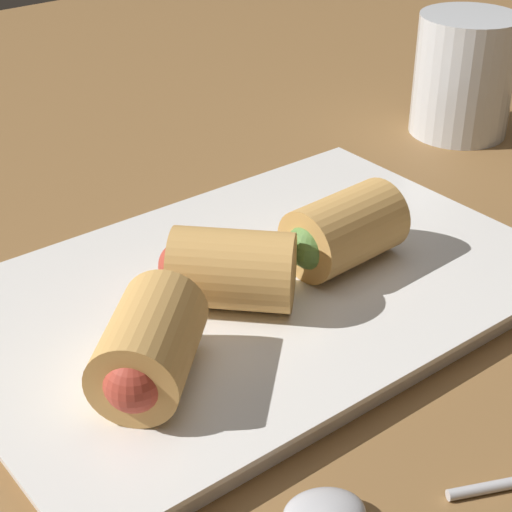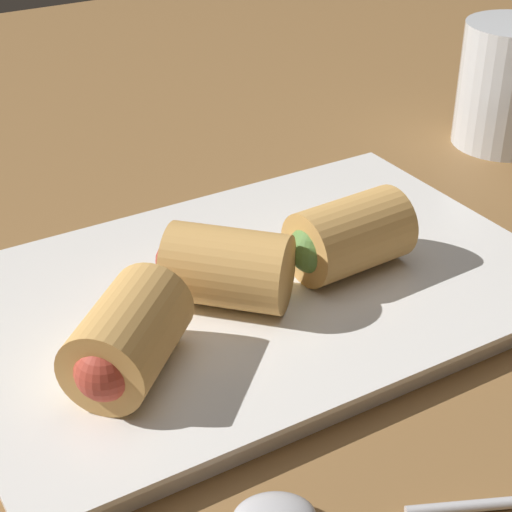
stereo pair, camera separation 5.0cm
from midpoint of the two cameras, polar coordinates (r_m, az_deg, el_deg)
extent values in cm
cube|color=olive|center=(46.37, -1.14, -6.09)|extent=(180.00, 140.00, 2.00)
cube|color=white|center=(47.48, -3.02, -2.78)|extent=(31.57, 20.55, 1.20)
cube|color=white|center=(47.07, -3.04, -2.02)|extent=(32.84, 21.37, 0.30)
cylinder|color=#DBA356|center=(47.74, 2.96, 1.66)|extent=(6.56, 4.54, 4.22)
sphere|color=#56843D|center=(46.23, 0.68, 0.65)|extent=(2.74, 2.74, 2.74)
cylinder|color=#DBA356|center=(39.36, -10.78, -6.03)|extent=(7.51, 7.43, 4.22)
sphere|color=#B23D2D|center=(37.50, -11.98, -8.33)|extent=(2.74, 2.74, 2.74)
cylinder|color=#DBA356|center=(44.23, -4.82, -0.99)|extent=(7.46, 7.48, 4.22)
sphere|color=#B23D2D|center=(44.78, -8.01, -0.77)|extent=(2.74, 2.74, 2.74)
cylinder|color=silver|center=(69.52, 11.66, 11.68)|extent=(7.74, 7.74, 9.41)
camera|label=1|loc=(0.03, -93.11, -1.86)|focal=60.00mm
camera|label=2|loc=(0.03, 86.89, 1.86)|focal=60.00mm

